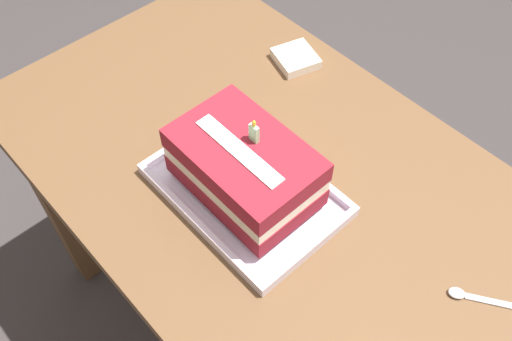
{
  "coord_description": "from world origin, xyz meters",
  "views": [
    {
      "loc": [
        0.46,
        -0.45,
        1.6
      ],
      "look_at": [
        0.01,
        -0.03,
        0.79
      ],
      "focal_mm": 39.05,
      "sensor_mm": 36.0,
      "label": 1
    }
  ],
  "objects_px": {
    "birthday_cake": "(245,167)",
    "napkin_pile": "(296,58)",
    "serving_spoon_near_tray": "(468,296)",
    "foil_tray": "(245,191)"
  },
  "relations": [
    {
      "from": "foil_tray",
      "to": "birthday_cake",
      "type": "relative_size",
      "value": 1.37
    },
    {
      "from": "serving_spoon_near_tray",
      "to": "foil_tray",
      "type": "bearing_deg",
      "value": -161.93
    },
    {
      "from": "foil_tray",
      "to": "birthday_cake",
      "type": "bearing_deg",
      "value": -90.0
    },
    {
      "from": "foil_tray",
      "to": "birthday_cake",
      "type": "height_order",
      "value": "birthday_cake"
    },
    {
      "from": "birthday_cake",
      "to": "napkin_pile",
      "type": "xyz_separation_m",
      "value": [
        -0.19,
        0.32,
        -0.07
      ]
    },
    {
      "from": "foil_tray",
      "to": "serving_spoon_near_tray",
      "type": "distance_m",
      "value": 0.41
    },
    {
      "from": "napkin_pile",
      "to": "serving_spoon_near_tray",
      "type": "bearing_deg",
      "value": -18.03
    },
    {
      "from": "napkin_pile",
      "to": "foil_tray",
      "type": "bearing_deg",
      "value": -59.2
    },
    {
      "from": "birthday_cake",
      "to": "serving_spoon_near_tray",
      "type": "xyz_separation_m",
      "value": [
        0.39,
        0.13,
        -0.07
      ]
    },
    {
      "from": "birthday_cake",
      "to": "serving_spoon_near_tray",
      "type": "height_order",
      "value": "birthday_cake"
    }
  ]
}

